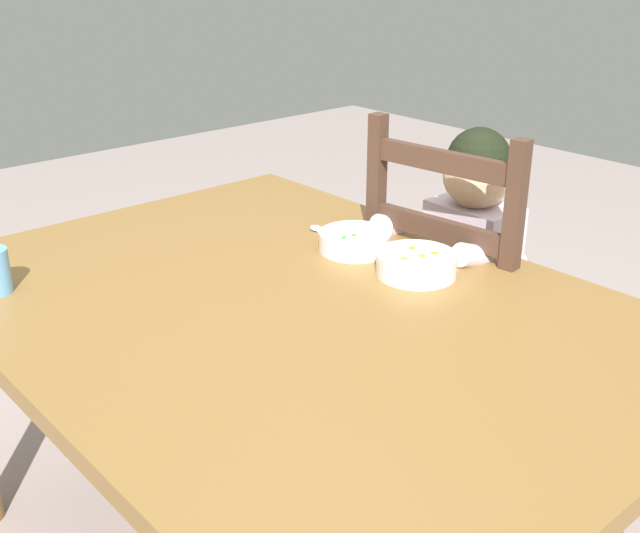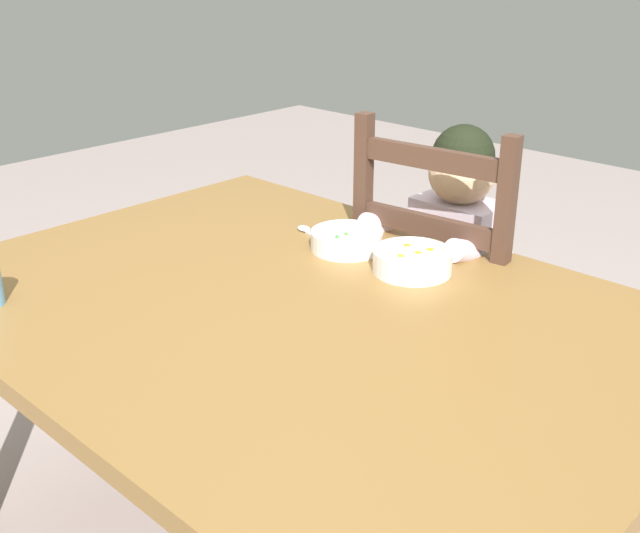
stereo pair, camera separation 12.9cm
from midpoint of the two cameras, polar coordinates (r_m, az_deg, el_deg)
dining_table at (r=1.61m, az=-4.16°, el=-5.33°), size 1.52×1.09×0.72m
dining_chair at (r=2.09m, az=7.65°, el=-3.42°), size 0.46×0.46×1.01m
child_figure at (r=2.02m, az=7.67°, el=0.85°), size 0.32×0.31×0.98m
bowl_of_peas at (r=1.83m, az=-0.05°, el=1.94°), size 0.17×0.17×0.05m
bowl_of_carrots at (r=1.71m, az=4.63°, el=0.42°), size 0.17×0.17×0.05m
spoon at (r=1.94m, az=-2.83°, el=2.56°), size 0.14×0.07×0.01m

